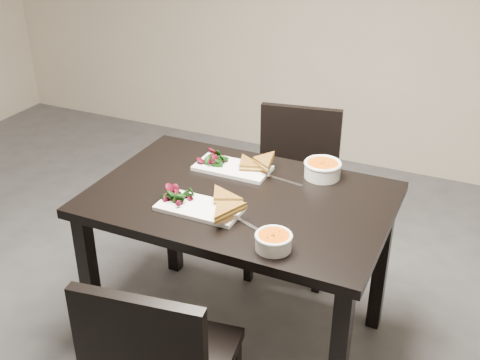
% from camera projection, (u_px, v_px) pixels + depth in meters
% --- Properties ---
extents(table, '(1.20, 0.80, 0.75)m').
position_uv_depth(table, '(240.00, 216.00, 2.42)').
color(table, black).
rests_on(table, ground).
extents(chair_far, '(0.48, 0.48, 0.85)m').
position_uv_depth(chair_far, '(295.00, 180.00, 3.05)').
color(chair_far, black).
rests_on(chair_far, ground).
extents(plate_near, '(0.33, 0.16, 0.02)m').
position_uv_depth(plate_near, '(200.00, 208.00, 2.27)').
color(plate_near, white).
rests_on(plate_near, table).
extents(sandwich_near, '(0.20, 0.18, 0.05)m').
position_uv_depth(sandwich_near, '(216.00, 202.00, 2.24)').
color(sandwich_near, '#9F6F21').
rests_on(sandwich_near, plate_near).
extents(salad_near, '(0.10, 0.09, 0.05)m').
position_uv_depth(salad_near, '(177.00, 196.00, 2.29)').
color(salad_near, black).
rests_on(salad_near, plate_near).
extents(soup_bowl_near, '(0.13, 0.13, 0.06)m').
position_uv_depth(soup_bowl_near, '(274.00, 241.00, 2.02)').
color(soup_bowl_near, white).
rests_on(soup_bowl_near, table).
extents(cutlery_near, '(0.17, 0.09, 0.00)m').
position_uv_depth(cutlery_near, '(251.00, 226.00, 2.16)').
color(cutlery_near, silver).
rests_on(cutlery_near, table).
extents(plate_far, '(0.33, 0.16, 0.02)m').
position_uv_depth(plate_far, '(233.00, 168.00, 2.57)').
color(plate_far, white).
rests_on(plate_far, table).
extents(sandwich_far, '(0.19, 0.17, 0.05)m').
position_uv_depth(sandwich_far, '(245.00, 165.00, 2.52)').
color(sandwich_far, '#9F6F21').
rests_on(sandwich_far, plate_far).
extents(salad_far, '(0.10, 0.09, 0.05)m').
position_uv_depth(salad_far, '(212.00, 158.00, 2.59)').
color(salad_far, black).
rests_on(salad_far, plate_far).
extents(soup_bowl_far, '(0.16, 0.16, 0.07)m').
position_uv_depth(soup_bowl_far, '(323.00, 168.00, 2.49)').
color(soup_bowl_far, white).
rests_on(soup_bowl_far, table).
extents(cutlery_far, '(0.18, 0.04, 0.00)m').
position_uv_depth(cutlery_far, '(283.00, 180.00, 2.48)').
color(cutlery_far, silver).
rests_on(cutlery_far, table).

